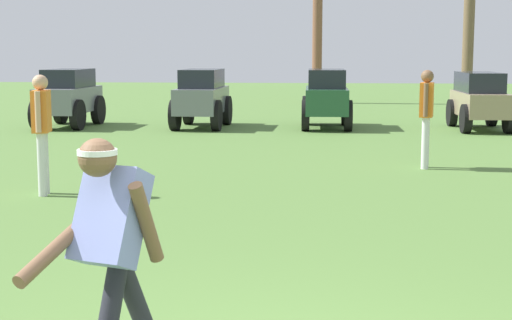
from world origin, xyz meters
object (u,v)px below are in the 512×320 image
(parked_car_slot_c, at_px, (326,97))
(parked_car_slot_d, at_px, (479,99))
(frisbee_thrower, at_px, (112,246))
(parked_car_slot_b, at_px, (202,97))
(parked_car_slot_a, at_px, (69,96))
(teammate_near_sideline, at_px, (426,109))
(teammate_midfield, at_px, (42,123))

(parked_car_slot_c, relative_size, parked_car_slot_d, 0.98)
(frisbee_thrower, relative_size, parked_car_slot_b, 0.59)
(parked_car_slot_a, height_order, parked_car_slot_b, same)
(frisbee_thrower, height_order, parked_car_slot_d, frisbee_thrower)
(teammate_near_sideline, bearing_deg, frisbee_thrower, -108.83)
(frisbee_thrower, relative_size, parked_car_slot_c, 0.60)
(parked_car_slot_a, relative_size, parked_car_slot_c, 1.01)
(teammate_near_sideline, height_order, parked_car_slot_d, teammate_near_sideline)
(teammate_midfield, height_order, parked_car_slot_b, teammate_midfield)
(frisbee_thrower, bearing_deg, parked_car_slot_b, 96.48)
(parked_car_slot_a, bearing_deg, teammate_midfield, -74.20)
(parked_car_slot_b, bearing_deg, teammate_midfield, -94.83)
(teammate_midfield, bearing_deg, teammate_near_sideline, 27.30)
(parked_car_slot_c, bearing_deg, parked_car_slot_a, -177.76)
(teammate_midfield, distance_m, parked_car_slot_c, 9.84)
(frisbee_thrower, xyz_separation_m, parked_car_slot_c, (1.34, 14.72, -0.05))
(parked_car_slot_b, distance_m, parked_car_slot_d, 6.58)
(parked_car_slot_b, bearing_deg, parked_car_slot_c, 2.88)
(teammate_midfield, bearing_deg, parked_car_slot_b, 85.17)
(frisbee_thrower, height_order, parked_car_slot_b, frisbee_thrower)
(teammate_near_sideline, bearing_deg, parked_car_slot_c, 103.29)
(frisbee_thrower, relative_size, parked_car_slot_a, 0.59)
(parked_car_slot_d, bearing_deg, parked_car_slot_c, 177.82)
(frisbee_thrower, xyz_separation_m, teammate_near_sideline, (2.85, 8.34, 0.14))
(parked_car_slot_b, bearing_deg, frisbee_thrower, -83.52)
(parked_car_slot_c, bearing_deg, parked_car_slot_b, -177.12)
(teammate_near_sideline, distance_m, parked_car_slot_a, 9.89)
(teammate_near_sideline, relative_size, parked_car_slot_a, 0.66)
(frisbee_thrower, relative_size, parked_car_slot_d, 0.59)
(teammate_near_sideline, height_order, parked_car_slot_c, teammate_near_sideline)
(frisbee_thrower, distance_m, parked_car_slot_b, 14.67)
(parked_car_slot_c, bearing_deg, teammate_midfield, -112.42)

